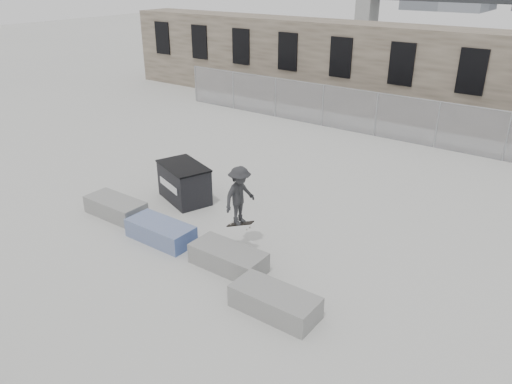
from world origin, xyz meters
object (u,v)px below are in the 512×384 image
skateboarder (240,196)px  planter_offset (275,301)px  dumpster (184,182)px  planter_far_left (116,207)px  planter_center_left (161,231)px  planter_center_right (228,257)px

skateboarder → planter_offset: bearing=-122.5°
dumpster → skateboarder: size_ratio=1.20×
dumpster → planter_far_left: bearing=-93.5°
planter_far_left → planter_center_left: same height
planter_far_left → planter_center_right: 4.70m
planter_center_right → planter_center_left: bearing=-179.2°
planter_far_left → planter_center_left: 2.28m
planter_far_left → planter_center_left: size_ratio=1.00×
planter_far_left → skateboarder: (4.38, 0.68, 1.32)m
planter_far_left → skateboarder: size_ratio=1.11×
planter_center_left → dumpster: dumpster is taller
planter_center_right → skateboarder: size_ratio=1.11×
planter_center_right → dumpster: size_ratio=0.93×
planter_center_right → planter_offset: same height
planter_far_left → dumpster: bearing=66.1°
planter_center_left → planter_offset: same height
planter_center_right → planter_offset: (2.00, -0.82, 0.00)m
planter_far_left → planter_offset: (6.70, -1.06, 0.00)m
planter_center_left → skateboarder: size_ratio=1.11×
planter_offset → skateboarder: skateboarder is taller
planter_far_left → planter_center_right: size_ratio=1.00×
planter_far_left → planter_offset: 6.78m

